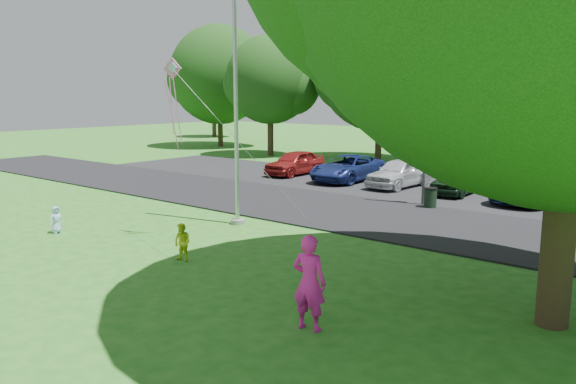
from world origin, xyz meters
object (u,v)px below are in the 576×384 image
Objects in this scene: child_blue at (56,220)px; kite at (175,85)px; flagpole at (236,103)px; trash_can at (430,198)px; woman at (309,283)px; street_lamp at (433,116)px; child_yellow at (182,243)px.

kite reaches higher than child_blue.
trash_can is (4.05, 6.70, -3.74)m from flagpole.
woman reaches higher than trash_can.
flagpole is 5.35× the size of woman.
child_blue is at bearing -124.23° from trash_can.
street_lamp is 6.75× the size of child_blue.
woman is 2.10× the size of child_blue.
street_lamp reaches higher than child_yellow.
flagpole is at bearing -135.88° from street_lamp.
child_blue is (-7.46, -11.78, -3.17)m from street_lamp.
woman is 5.54m from child_yellow.
street_lamp is at bearing 72.51° from child_yellow.
street_lamp is 3.22× the size of woman.
woman is (3.47, -12.70, -2.68)m from street_lamp.
flagpole is 9.71m from woman.
woman is 0.24× the size of kite.
flagpole is at bearing -47.58° from woman.
trash_can is at bearing 58.84° from flagpole.
woman is at bearing -94.71° from child_blue.
kite is at bearing -32.09° from woman.
street_lamp is at bearing 62.01° from flagpole.
trash_can is 0.45× the size of woman.
street_lamp is 10.55m from kite.
street_lamp is at bearing 120.52° from trash_can.
kite is at bearing -62.50° from child_blue.
street_lamp is 14.31m from child_blue.
child_yellow is at bearing -25.17° from woman.
street_lamp is (3.80, 7.14, -0.55)m from flagpole.
child_blue is (-3.67, -4.64, -3.72)m from flagpole.
street_lamp is 13.44m from woman.
child_yellow reaches higher than child_blue.
child_yellow is at bearing -101.05° from trash_can.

